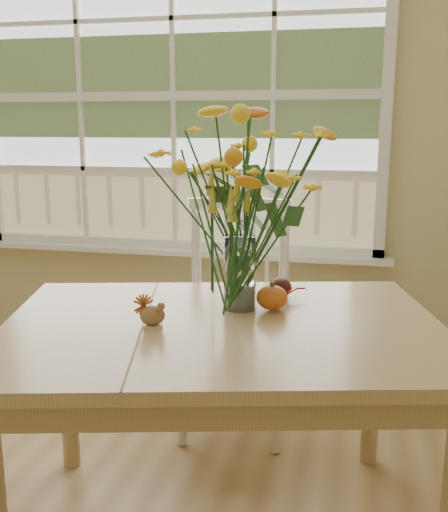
# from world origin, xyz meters

# --- Properties ---
(wall_back) EXTENTS (4.00, 0.02, 2.70)m
(wall_back) POSITION_xyz_m (0.00, 2.25, 1.35)
(wall_back) COLOR #D2C586
(wall_back) RESTS_ON floor
(window) EXTENTS (2.42, 0.12, 1.74)m
(window) POSITION_xyz_m (0.00, 2.21, 1.53)
(window) COLOR silver
(window) RESTS_ON wall_back
(dining_table) EXTENTS (1.64, 1.34, 0.77)m
(dining_table) POSITION_xyz_m (0.60, 0.80, 0.68)
(dining_table) COLOR tan
(dining_table) RESTS_ON floor
(windsor_chair) EXTENTS (0.51, 0.49, 1.04)m
(windsor_chair) POSITION_xyz_m (0.48, 1.60, 0.58)
(windsor_chair) COLOR white
(windsor_chair) RESTS_ON floor
(flower_vase) EXTENTS (0.53, 0.53, 0.64)m
(flower_vase) POSITION_xyz_m (0.62, 0.97, 1.15)
(flower_vase) COLOR white
(flower_vase) RESTS_ON dining_table
(pumpkin) EXTENTS (0.11, 0.11, 0.09)m
(pumpkin) POSITION_xyz_m (0.74, 0.96, 0.81)
(pumpkin) COLOR #C14816
(pumpkin) RESTS_ON dining_table
(turkey_figurine) EXTENTS (0.10, 0.08, 0.10)m
(turkey_figurine) POSITION_xyz_m (0.39, 0.70, 0.81)
(turkey_figurine) COLOR #CCB78C
(turkey_figurine) RESTS_ON dining_table
(dark_gourd) EXTENTS (0.13, 0.12, 0.08)m
(dark_gourd) POSITION_xyz_m (0.74, 1.12, 0.80)
(dark_gourd) COLOR #38160F
(dark_gourd) RESTS_ON dining_table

